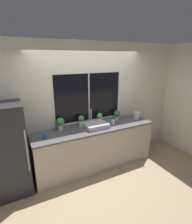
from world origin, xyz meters
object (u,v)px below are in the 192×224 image
(potted_plant_far_left, at_px, (60,123))
(kettle, at_px, (137,115))
(soap_bottle, at_px, (109,122))
(refrigerator, at_px, (5,151))
(mug_blue, at_px, (45,136))
(potted_plant_center_right, at_px, (100,117))
(potted_plant_far_right, at_px, (117,114))
(mug_white, at_px, (113,122))
(potted_plant_center_left, at_px, (81,120))
(sink, at_px, (96,125))

(potted_plant_far_left, bearing_deg, kettle, -5.49)
(soap_bottle, bearing_deg, refrigerator, -179.72)
(potted_plant_far_left, bearing_deg, mug_blue, -147.29)
(kettle, bearing_deg, mug_blue, -178.49)
(potted_plant_center_right, distance_m, potted_plant_far_right, 0.47)
(potted_plant_far_left, height_order, kettle, potted_plant_far_left)
(mug_white, bearing_deg, potted_plant_far_right, 41.64)
(mug_blue, bearing_deg, potted_plant_center_left, 15.95)
(soap_bottle, bearing_deg, potted_plant_far_right, 30.04)
(sink, bearing_deg, potted_plant_center_right, 43.48)
(potted_plant_far_right, relative_size, mug_blue, 2.35)
(refrigerator, relative_size, potted_plant_center_right, 7.12)
(potted_plant_center_right, bearing_deg, mug_white, -44.16)
(potted_plant_far_left, relative_size, mug_white, 2.74)
(mug_white, height_order, mug_blue, same)
(refrigerator, bearing_deg, kettle, 0.73)
(potted_plant_far_right, bearing_deg, mug_white, -138.36)
(mug_blue, bearing_deg, mug_white, 0.67)
(kettle, bearing_deg, potted_plant_far_right, 158.87)
(potted_plant_far_left, bearing_deg, potted_plant_center_right, -0.00)
(mug_blue, distance_m, kettle, 2.20)
(sink, relative_size, potted_plant_center_left, 2.05)
(potted_plant_center_right, height_order, potted_plant_far_right, potted_plant_center_right)
(potted_plant_center_left, xyz_separation_m, mug_white, (0.68, -0.22, -0.09))
(potted_plant_center_right, height_order, soap_bottle, potted_plant_center_right)
(potted_plant_far_left, xyz_separation_m, potted_plant_far_right, (1.38, 0.00, -0.03))
(mug_white, bearing_deg, soap_bottle, 172.52)
(potted_plant_center_left, bearing_deg, kettle, -7.28)
(mug_white, xyz_separation_m, kettle, (0.70, 0.04, 0.04))
(potted_plant_center_left, bearing_deg, sink, -35.74)
(refrigerator, height_order, potted_plant_center_left, refrigerator)
(potted_plant_far_left, height_order, potted_plant_center_right, potted_plant_far_left)
(refrigerator, distance_m, sink, 1.78)
(mug_white, distance_m, mug_blue, 1.50)
(sink, height_order, potted_plant_far_left, sink)
(sink, height_order, kettle, sink)
(refrigerator, height_order, soap_bottle, refrigerator)
(sink, xyz_separation_m, kettle, (1.12, 0.01, 0.05))
(potted_plant_far_right, xyz_separation_m, kettle, (0.46, -0.18, -0.04))
(refrigerator, height_order, potted_plant_far_left, refrigerator)
(refrigerator, relative_size, mug_white, 17.19)
(potted_plant_far_left, distance_m, mug_white, 1.16)
(potted_plant_center_left, relative_size, mug_white, 2.49)
(potted_plant_center_left, distance_m, mug_white, 0.72)
(potted_plant_center_right, xyz_separation_m, kettle, (0.93, -0.18, -0.04))
(potted_plant_far_right, relative_size, mug_white, 2.37)
(potted_plant_center_right, distance_m, kettle, 0.94)
(kettle, bearing_deg, mug_white, -176.68)
(mug_white, bearing_deg, mug_blue, -179.33)
(potted_plant_center_right, bearing_deg, sink, -136.52)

